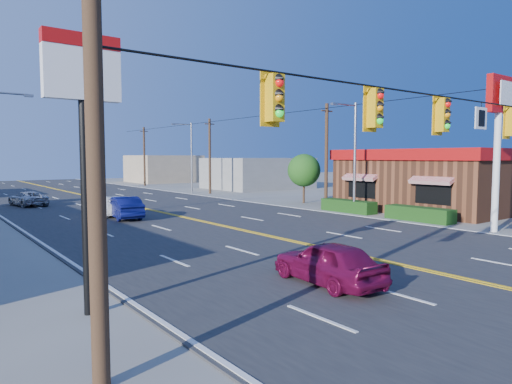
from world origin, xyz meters
TOP-DOWN VIEW (x-y plane):
  - ground at (0.00, 0.00)m, footprint 160.00×160.00m
  - road at (0.00, 20.00)m, footprint 20.00×120.00m
  - signal_span at (-0.12, 0.00)m, footprint 24.32×0.34m
  - kfc at (19.90, 12.00)m, footprint 16.30×12.40m
  - kfc_pylon at (11.00, 4.00)m, footprint 2.20×0.36m
  - pizza_hut_sign at (-11.00, 4.00)m, footprint 1.90×0.30m
  - streetlight_se at (10.79, 14.00)m, footprint 2.55×0.25m
  - streetlight_ne at (10.79, 38.00)m, footprint 2.55×0.25m
  - utility_pole_near at (12.20, 18.00)m, footprint 0.28×0.28m
  - utility_pole_mid at (12.20, 36.00)m, footprint 0.28×0.28m
  - utility_pole_far at (12.20, 54.00)m, footprint 0.28×0.28m
  - tree_kfc_rear at (13.50, 22.00)m, footprint 2.94×2.94m
  - bld_east_mid at (22.00, 40.00)m, footprint 12.00×10.00m
  - bld_east_far at (19.00, 62.00)m, footprint 10.00×10.00m
  - car_magenta at (-4.06, 2.08)m, footprint 1.95×4.23m
  - car_blue at (-3.46, 21.24)m, footprint 1.99×4.60m
  - car_white at (-3.59, 23.45)m, footprint 1.91×4.67m
  - car_silver at (-6.92, 33.68)m, footprint 2.70×4.63m

SIDE VIEW (x-z plane):
  - ground at x=0.00m, z-range 0.00..0.00m
  - road at x=0.00m, z-range 0.00..0.06m
  - car_silver at x=-6.92m, z-range 0.00..1.21m
  - car_white at x=-3.59m, z-range 0.00..1.35m
  - car_magenta at x=-4.06m, z-range 0.00..1.41m
  - car_blue at x=-3.46m, z-range 0.00..1.47m
  - bld_east_mid at x=22.00m, z-range 0.00..4.00m
  - bld_east_far at x=19.00m, z-range 0.00..4.40m
  - kfc at x=19.90m, z-range 0.03..4.73m
  - tree_kfc_rear at x=13.50m, z-range 0.73..5.14m
  - utility_pole_near at x=12.20m, z-range 0.00..8.40m
  - utility_pole_mid at x=12.20m, z-range 0.00..8.40m
  - utility_pole_far at x=12.20m, z-range 0.00..8.40m
  - streetlight_se at x=10.79m, z-range 0.51..8.51m
  - streetlight_ne at x=10.79m, z-range 0.51..8.51m
  - signal_span at x=-0.12m, z-range 0.39..9.39m
  - pizza_hut_sign at x=-11.00m, z-range 1.76..8.61m
  - kfc_pylon at x=11.00m, z-range 1.79..10.29m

